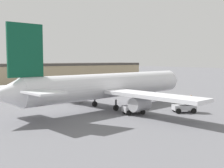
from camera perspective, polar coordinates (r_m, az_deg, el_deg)
The scene contains 6 objects.
ground_plane at distance 46.34m, azimuth 0.00°, elevation -4.78°, with size 400.00×400.00×0.00m, color slate.
terminal_building at distance 81.25m, azimuth -18.97°, elevation 1.58°, with size 79.22×11.43×6.76m.
airplane at distance 45.19m, azimuth -0.91°, elevation -0.37°, with size 39.07×35.01×12.39m.
ground_crew_worker at distance 50.90m, azimuth 15.79°, elevation -3.03°, with size 0.38×0.38×1.74m.
baggage_tug at distance 40.92m, azimuth 4.76°, elevation -4.55°, with size 3.42×2.67×2.42m.
belt_loader_truck at distance 43.24m, azimuth 14.75°, elevation -4.25°, with size 3.71×3.23×2.18m.
Camera 1 is at (-26.46, -37.22, 7.89)m, focal length 45.00 mm.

